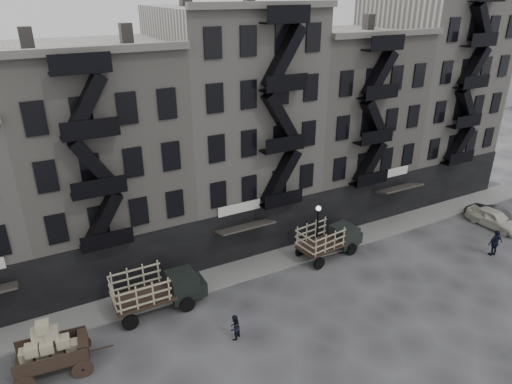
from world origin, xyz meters
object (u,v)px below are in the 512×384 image
wagon (47,345)px  pedestrian_mid (234,327)px  car_far (489,213)px  car_east (494,218)px  policeman (495,243)px  stake_truck_east (329,237)px  stake_truck_west (156,287)px

wagon → pedestrian_mid: (9.30, -2.16, -1.02)m
car_far → car_east: bearing=49.8°
pedestrian_mid → policeman: 20.72m
wagon → pedestrian_mid: 9.60m
wagon → policeman: size_ratio=1.92×
wagon → stake_truck_east: 19.44m
policeman → car_east: bearing=-134.3°
wagon → stake_truck_east: wagon is taller
stake_truck_west → pedestrian_mid: stake_truck_west is taller
stake_truck_east → policeman: (10.73, -5.80, -0.47)m
policeman → stake_truck_west: bearing=-4.5°
policeman → wagon: bearing=2.8°
wagon → car_far: bearing=7.3°
wagon → stake_truck_west: 6.74m
car_east → pedestrian_mid: pedestrian_mid is taller
stake_truck_east → car_far: bearing=-14.5°
pedestrian_mid → wagon: bearing=-46.3°
stake_truck_east → car_far: (15.36, -1.94, -0.85)m
stake_truck_west → car_far: 28.41m
wagon → policeman: wagon is taller
stake_truck_west → pedestrian_mid: 5.55m
car_east → policeman: size_ratio=2.14×
car_far → pedestrian_mid: pedestrian_mid is taller
stake_truck_west → car_far: stake_truck_west is taller
stake_truck_east → pedestrian_mid: bearing=-161.9°
car_far → stake_truck_west: bearing=-6.8°
stake_truck_west → stake_truck_east: stake_truck_west is taller
stake_truck_east → pedestrian_mid: stake_truck_east is taller
policeman → stake_truck_east: bearing=-19.5°
stake_truck_west → stake_truck_east: 12.98m
stake_truck_west → stake_truck_east: (12.98, 0.16, -0.09)m
stake_truck_east → car_far: size_ratio=1.39×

